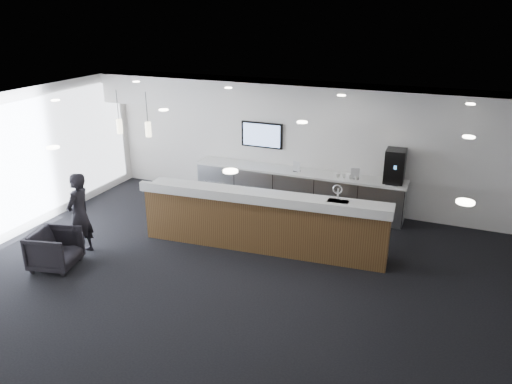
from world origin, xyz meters
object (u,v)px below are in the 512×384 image
at_px(armchair, 55,249).
at_px(lounge_guest, 79,215).
at_px(service_counter, 263,221).
at_px(coffee_machine, 395,166).

xyz_separation_m(armchair, lounge_guest, (0.11, 0.61, 0.47)).
relative_size(service_counter, armchair, 6.24).
relative_size(armchair, lounge_guest, 0.48).
bearing_deg(coffee_machine, lounge_guest, -145.50).
height_order(service_counter, lounge_guest, lounge_guest).
bearing_deg(armchair, coffee_machine, -63.90).
height_order(coffee_machine, lounge_guest, coffee_machine).
distance_m(service_counter, coffee_machine, 3.22).
distance_m(service_counter, lounge_guest, 3.55).
xyz_separation_m(coffee_machine, lounge_guest, (-5.33, -3.88, -0.48)).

